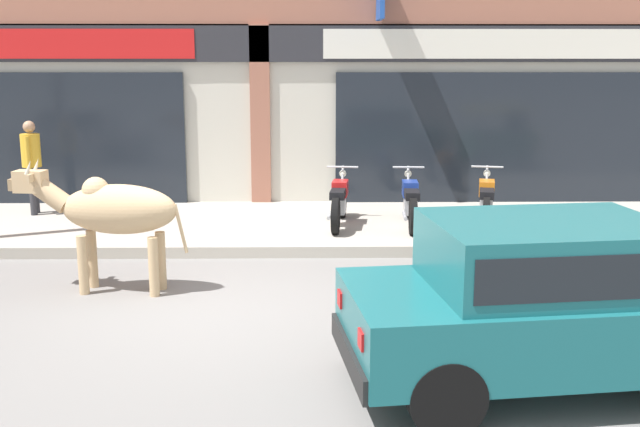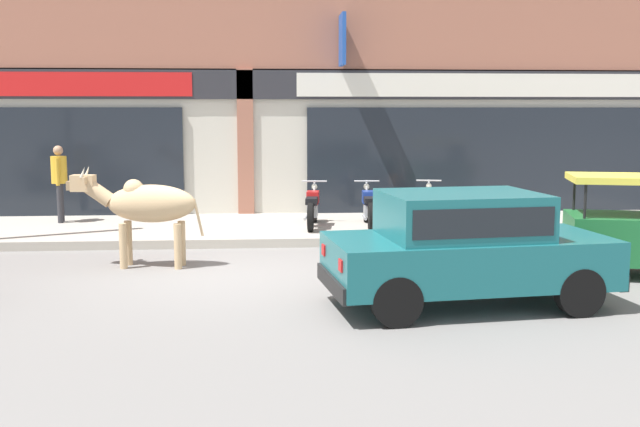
{
  "view_description": "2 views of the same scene",
  "coord_description": "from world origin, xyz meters",
  "px_view_note": "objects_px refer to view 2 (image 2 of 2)",
  "views": [
    {
      "loc": [
        0.89,
        -8.08,
        2.75
      ],
      "look_at": [
        1.02,
        1.0,
        0.9
      ],
      "focal_mm": 42.0,
      "sensor_mm": 36.0,
      "label": 1
    },
    {
      "loc": [
        0.4,
        -11.2,
        2.46
      ],
      "look_at": [
        1.32,
        1.0,
        0.79
      ],
      "focal_mm": 42.0,
      "sensor_mm": 36.0,
      "label": 2
    }
  ],
  "objects_px": {
    "motorcycle_2": "(428,206)",
    "pedestrian": "(59,175)",
    "car_0": "(465,243)",
    "motorcycle_1": "(369,207)",
    "motorcycle_0": "(312,208)",
    "cow": "(145,204)",
    "auto_rickshaw": "(632,232)"
  },
  "relations": [
    {
      "from": "cow",
      "to": "auto_rickshaw",
      "type": "distance_m",
      "value": 7.49
    },
    {
      "from": "pedestrian",
      "to": "auto_rickshaw",
      "type": "bearing_deg",
      "value": -27.61
    },
    {
      "from": "car_0",
      "to": "motorcycle_1",
      "type": "height_order",
      "value": "car_0"
    },
    {
      "from": "car_0",
      "to": "motorcycle_2",
      "type": "height_order",
      "value": "car_0"
    },
    {
      "from": "auto_rickshaw",
      "to": "motorcycle_0",
      "type": "bearing_deg",
      "value": 137.83
    },
    {
      "from": "motorcycle_1",
      "to": "motorcycle_2",
      "type": "distance_m",
      "value": 1.22
    },
    {
      "from": "cow",
      "to": "pedestrian",
      "type": "height_order",
      "value": "pedestrian"
    },
    {
      "from": "car_0",
      "to": "motorcycle_0",
      "type": "height_order",
      "value": "car_0"
    },
    {
      "from": "auto_rickshaw",
      "to": "pedestrian",
      "type": "distance_m",
      "value": 11.01
    },
    {
      "from": "auto_rickshaw",
      "to": "pedestrian",
      "type": "xyz_separation_m",
      "value": [
        -9.75,
        5.1,
        0.49
      ]
    },
    {
      "from": "cow",
      "to": "car_0",
      "type": "xyz_separation_m",
      "value": [
        4.4,
        -2.78,
        -0.19
      ]
    },
    {
      "from": "auto_rickshaw",
      "to": "motorcycle_2",
      "type": "distance_m",
      "value": 4.67
    },
    {
      "from": "motorcycle_0",
      "to": "motorcycle_2",
      "type": "distance_m",
      "value": 2.35
    },
    {
      "from": "auto_rickshaw",
      "to": "motorcycle_2",
      "type": "height_order",
      "value": "auto_rickshaw"
    },
    {
      "from": "motorcycle_0",
      "to": "motorcycle_1",
      "type": "distance_m",
      "value": 1.13
    },
    {
      "from": "motorcycle_1",
      "to": "motorcycle_2",
      "type": "height_order",
      "value": "same"
    },
    {
      "from": "cow",
      "to": "motorcycle_0",
      "type": "distance_m",
      "value": 4.11
    },
    {
      "from": "pedestrian",
      "to": "motorcycle_0",
      "type": "bearing_deg",
      "value": -10.63
    },
    {
      "from": "motorcycle_0",
      "to": "car_0",
      "type": "bearing_deg",
      "value": -74.76
    },
    {
      "from": "motorcycle_2",
      "to": "motorcycle_1",
      "type": "bearing_deg",
      "value": -177.75
    },
    {
      "from": "motorcycle_1",
      "to": "motorcycle_2",
      "type": "xyz_separation_m",
      "value": [
        1.22,
        0.05,
        0.0
      ]
    },
    {
      "from": "auto_rickshaw",
      "to": "motorcycle_0",
      "type": "xyz_separation_m",
      "value": [
        -4.55,
        4.12,
        -0.11
      ]
    },
    {
      "from": "car_0",
      "to": "motorcycle_2",
      "type": "bearing_deg",
      "value": 82.06
    },
    {
      "from": "motorcycle_2",
      "to": "pedestrian",
      "type": "bearing_deg",
      "value": 172.57
    },
    {
      "from": "cow",
      "to": "motorcycle_2",
      "type": "relative_size",
      "value": 1.2
    },
    {
      "from": "cow",
      "to": "car_0",
      "type": "distance_m",
      "value": 5.2
    },
    {
      "from": "car_0",
      "to": "motorcycle_0",
      "type": "relative_size",
      "value": 2.07
    },
    {
      "from": "auto_rickshaw",
      "to": "motorcycle_1",
      "type": "bearing_deg",
      "value": 130.09
    },
    {
      "from": "motorcycle_0",
      "to": "motorcycle_1",
      "type": "bearing_deg",
      "value": -2.89
    },
    {
      "from": "car_0",
      "to": "motorcycle_0",
      "type": "distance_m",
      "value": 5.93
    },
    {
      "from": "car_0",
      "to": "cow",
      "type": "bearing_deg",
      "value": 147.73
    },
    {
      "from": "auto_rickshaw",
      "to": "motorcycle_1",
      "type": "distance_m",
      "value": 5.32
    }
  ]
}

